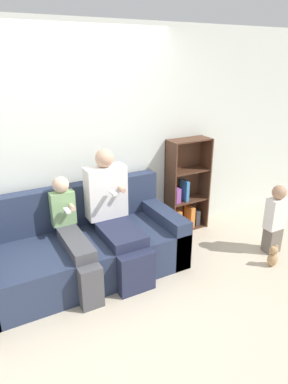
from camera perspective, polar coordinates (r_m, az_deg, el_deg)
ground_plane at (r=3.47m, az=-6.07°, el=-17.55°), size 14.00×14.00×0.00m
back_wall at (r=3.81m, az=-13.11°, el=7.22°), size 10.00×0.06×2.55m
couch at (r=3.73m, az=-10.57°, el=-9.47°), size 2.17×0.92×0.89m
adult_seated at (r=3.61m, az=-4.90°, el=-3.57°), size 0.44×0.87×1.30m
child_seated at (r=3.46m, az=-11.54°, el=-7.44°), size 0.25×0.89×1.06m
toddler_standing at (r=4.27m, az=21.02°, el=-4.17°), size 0.24×0.16×0.84m
bookshelf at (r=4.56m, az=6.87°, el=0.05°), size 0.56×0.26×1.23m
teddy_bear at (r=4.12m, az=20.68°, el=-10.01°), size 0.13×0.10×0.25m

